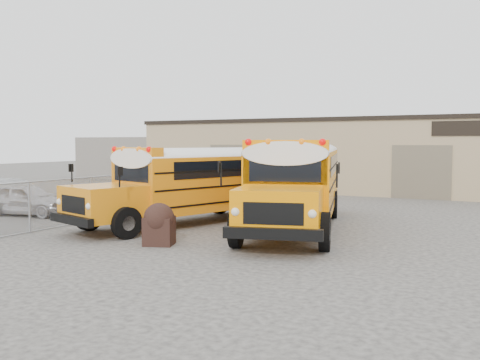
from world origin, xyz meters
The scene contains 10 objects.
ground centered at (0.00, 0.00, 0.00)m, with size 120.00×120.00×0.00m, color #343230.
warehouse centered at (0.00, 19.99, 2.37)m, with size 30.20×10.20×4.67m.
chainlink_fence centered at (-6.00, 3.00, 0.90)m, with size 0.07×18.07×1.81m.
distant_building_left centered at (-22.00, 22.00, 1.80)m, with size 8.00×6.00×3.60m, color slate.
school_bus_left centered at (-0.48, 8.09, 1.74)m, with size 5.30×10.56×3.01m.
school_bus_right centered at (-0.40, 9.43, 1.89)m, with size 5.70×11.46×3.26m.
tarp_bundle centered at (-0.77, -2.61, 0.66)m, with size 1.08×1.03×1.30m.
car_silver centered at (-9.81, 0.12, 0.69)m, with size 1.62×4.02×1.37m, color silver.
car_white centered at (-11.81, 1.00, 0.74)m, with size 2.06×5.08×1.47m, color silver.
car_dark centered at (-8.34, 8.52, 0.74)m, with size 1.57×4.50×1.48m, color black.
Camera 1 is at (9.06, -15.73, 3.13)m, focal length 40.00 mm.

